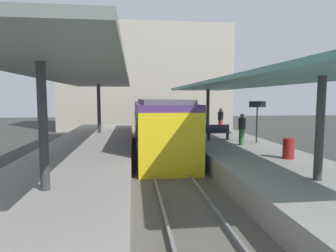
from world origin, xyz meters
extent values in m
plane|color=#383835|center=(0.00, 0.00, 0.00)|extent=(80.00, 80.00, 0.00)
cube|color=gray|center=(-3.80, 0.00, 0.50)|extent=(4.40, 28.00, 1.00)
cube|color=gray|center=(3.80, 0.00, 0.50)|extent=(4.40, 28.00, 1.00)
cube|color=#59544C|center=(0.00, 0.00, 0.10)|extent=(3.20, 28.00, 0.20)
cube|color=slate|center=(-0.72, 0.00, 0.27)|extent=(0.08, 28.00, 0.14)
cube|color=slate|center=(0.72, 0.00, 0.27)|extent=(0.08, 28.00, 0.14)
cube|color=#472D6B|center=(0.00, 4.88, 1.65)|extent=(2.70, 12.49, 2.90)
cube|color=yellow|center=(0.00, -1.40, 1.50)|extent=(2.65, 0.08, 2.60)
cube|color=black|center=(-1.37, 4.88, 2.00)|extent=(0.04, 11.49, 0.76)
cube|color=black|center=(1.37, 4.88, 2.00)|extent=(0.04, 11.49, 0.76)
cube|color=#515156|center=(0.00, 4.88, 3.20)|extent=(2.16, 11.86, 0.20)
cylinder|color=#333335|center=(-3.80, -4.90, 2.64)|extent=(0.24, 0.24, 3.29)
cylinder|color=#333335|center=(-3.80, 7.70, 2.64)|extent=(0.24, 0.24, 3.29)
cube|color=slate|center=(-3.80, 1.40, 4.37)|extent=(4.18, 21.00, 0.16)
cylinder|color=#333335|center=(3.80, -4.90, 2.50)|extent=(0.24, 0.24, 3.00)
cylinder|color=#333335|center=(3.80, 7.70, 2.50)|extent=(0.24, 0.24, 3.00)
cube|color=slate|center=(3.80, 1.40, 4.08)|extent=(4.18, 21.00, 0.16)
cube|color=black|center=(2.72, 3.34, 1.20)|extent=(0.08, 0.32, 0.40)
cube|color=black|center=(3.82, 3.34, 1.20)|extent=(0.08, 0.32, 0.40)
cube|color=#2D333D|center=(3.27, 3.34, 1.43)|extent=(1.40, 0.40, 0.06)
cube|color=#2D333D|center=(3.27, 3.52, 1.66)|extent=(1.40, 0.06, 0.40)
cylinder|color=#262628|center=(4.99, 2.07, 2.10)|extent=(0.08, 0.08, 2.20)
cube|color=black|center=(4.99, 2.07, 3.05)|extent=(0.90, 0.06, 0.32)
cylinder|color=maroon|center=(4.54, -1.95, 1.40)|extent=(0.44, 0.44, 0.80)
cylinder|color=#386B3D|center=(3.96, 1.50, 1.40)|extent=(0.28, 0.28, 0.81)
cylinder|color=#232328|center=(3.96, 1.50, 2.09)|extent=(0.36, 0.36, 0.57)
sphere|color=#936B4C|center=(3.96, 1.50, 2.48)|extent=(0.22, 0.22, 0.22)
cylinder|color=maroon|center=(4.35, 6.43, 1.45)|extent=(0.28, 0.28, 0.90)
cylinder|color=#232328|center=(4.35, 6.43, 2.18)|extent=(0.36, 0.36, 0.55)
sphere|color=#936B4C|center=(4.35, 6.43, 2.57)|extent=(0.22, 0.22, 0.22)
cube|color=#A89E8E|center=(-0.04, 20.00, 5.50)|extent=(18.00, 6.00, 11.00)
camera|label=1|loc=(-1.53, -12.65, 3.39)|focal=31.32mm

